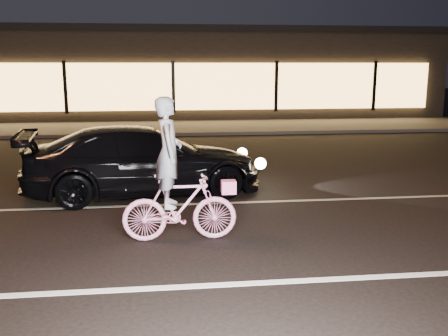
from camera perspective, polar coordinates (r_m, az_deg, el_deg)
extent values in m
plane|color=black|center=(7.37, -3.43, -8.41)|extent=(90.00, 90.00, 0.00)
cube|color=silver|center=(5.98, -2.56, -13.31)|extent=(60.00, 0.12, 0.01)
cube|color=gray|center=(9.27, -4.16, -4.14)|extent=(60.00, 0.10, 0.01)
cube|color=#383533|center=(20.06, -5.63, 4.60)|extent=(30.00, 4.00, 0.12)
cube|color=black|center=(25.91, -6.00, 10.50)|extent=(25.00, 8.00, 4.00)
cube|color=black|center=(25.95, -6.10, 15.03)|extent=(25.40, 8.40, 0.30)
cube|color=#FFB859|center=(21.83, -5.82, 9.23)|extent=(23.00, 0.15, 2.00)
cube|color=black|center=(22.13, -17.68, 8.78)|extent=(0.15, 0.08, 2.20)
cube|color=black|center=(21.75, -5.81, 9.22)|extent=(0.15, 0.08, 2.20)
cube|color=black|center=(22.29, 5.99, 9.28)|extent=(0.15, 0.08, 2.20)
cube|color=black|center=(23.68, 16.81, 8.99)|extent=(0.15, 0.08, 2.20)
imported|color=#FF348D|center=(7.29, -5.09, -4.49)|extent=(1.67, 0.47, 1.00)
imported|color=white|center=(7.11, -6.37, 1.78)|extent=(0.38, 0.58, 1.58)
cube|color=#FF4B89|center=(7.27, 0.52, -2.19)|extent=(0.21, 0.17, 0.19)
imported|color=black|center=(9.98, -9.15, 0.85)|extent=(4.87, 2.54, 1.35)
sphere|color=#FFF2BF|center=(11.03, 2.08, 1.73)|extent=(0.22, 0.22, 0.22)
sphere|color=#FFF2BF|center=(9.87, 4.19, 0.52)|extent=(0.22, 0.22, 0.22)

